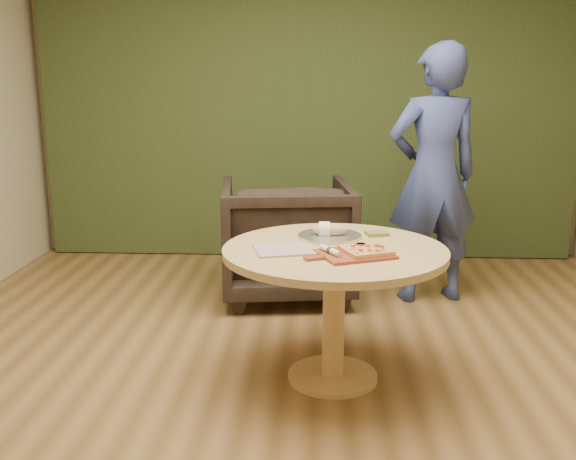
% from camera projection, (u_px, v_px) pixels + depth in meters
% --- Properties ---
extents(room_shell, '(5.04, 6.04, 2.84)m').
position_uv_depth(room_shell, '(297.00, 128.00, 2.93)').
color(room_shell, olive).
rests_on(room_shell, ground).
extents(curtain, '(4.80, 0.14, 2.78)m').
position_uv_depth(curtain, '(308.00, 104.00, 5.75)').
color(curtain, '#2D3C1B').
rests_on(curtain, ground).
extents(pedestal_table, '(1.19, 1.19, 0.75)m').
position_uv_depth(pedestal_table, '(334.00, 273.00, 3.41)').
color(pedestal_table, tan).
rests_on(pedestal_table, ground).
extents(pizza_paddle, '(0.47, 0.39, 0.01)m').
position_uv_depth(pizza_paddle, '(353.00, 254.00, 3.22)').
color(pizza_paddle, brown).
rests_on(pizza_paddle, pedestal_table).
extents(flatbread_pizza, '(0.29, 0.29, 0.04)m').
position_uv_depth(flatbread_pizza, '(366.00, 250.00, 3.23)').
color(flatbread_pizza, '#DE9856').
rests_on(flatbread_pizza, pizza_paddle).
extents(cutlery_roll, '(0.12, 0.18, 0.03)m').
position_uv_depth(cutlery_roll, '(330.00, 250.00, 3.21)').
color(cutlery_roll, white).
rests_on(cutlery_roll, pizza_paddle).
extents(newspaper, '(0.35, 0.32, 0.01)m').
position_uv_depth(newspaper, '(284.00, 250.00, 3.32)').
color(newspaper, beige).
rests_on(newspaper, pedestal_table).
extents(serving_tray, '(0.36, 0.36, 0.02)m').
position_uv_depth(serving_tray, '(330.00, 236.00, 3.60)').
color(serving_tray, silver).
rests_on(serving_tray, pedestal_table).
extents(bread_roll, '(0.19, 0.09, 0.09)m').
position_uv_depth(bread_roll, '(328.00, 230.00, 3.59)').
color(bread_roll, tan).
rests_on(bread_roll, serving_tray).
extents(green_packet, '(0.14, 0.13, 0.02)m').
position_uv_depth(green_packet, '(377.00, 233.00, 3.65)').
color(green_packet, '#545B29').
rests_on(green_packet, pedestal_table).
extents(armchair, '(1.05, 1.00, 0.98)m').
position_uv_depth(armchair, '(287.00, 233.00, 4.82)').
color(armchair, black).
rests_on(armchair, ground).
extents(person_standing, '(0.77, 0.59, 1.87)m').
position_uv_depth(person_standing, '(433.00, 175.00, 4.64)').
color(person_standing, '#34437F').
rests_on(person_standing, ground).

